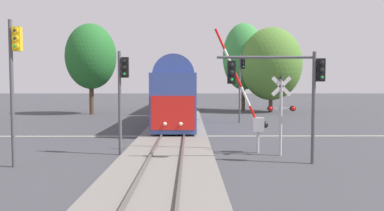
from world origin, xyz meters
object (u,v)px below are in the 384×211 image
(commuter_train, at_px, (180,90))
(traffic_signal_far_side, at_px, (241,77))
(traffic_signal_near_left, at_px, (14,69))
(oak_far_right, at_px, (271,64))
(elm_centre_background, at_px, (244,57))
(oak_behind_train, at_px, (91,57))
(traffic_signal_median, at_px, (122,86))
(crossing_gate_near, at_px, (254,113))
(traffic_signal_near_right, at_px, (285,80))
(crossing_signal_mast, at_px, (281,106))

(commuter_train, xyz_separation_m, traffic_signal_far_side, (5.68, -7.65, 1.32))
(traffic_signal_near_left, height_order, oak_far_right, oak_far_right)
(oak_far_right, bearing_deg, elm_centre_background, 137.38)
(oak_behind_train, distance_m, oak_far_right, 21.62)
(traffic_signal_median, height_order, oak_behind_train, oak_behind_train)
(crossing_gate_near, height_order, oak_far_right, oak_far_right)
(commuter_train, height_order, oak_behind_train, oak_behind_train)
(traffic_signal_far_side, xyz_separation_m, elm_centre_background, (2.43, 15.39, 2.94))
(traffic_signal_near_right, relative_size, traffic_signal_near_left, 0.80)
(crossing_gate_near, distance_m, crossing_signal_mast, 1.49)
(traffic_signal_near_left, distance_m, oak_far_right, 35.08)
(oak_far_right, bearing_deg, crossing_gate_near, -104.06)
(oak_far_right, bearing_deg, traffic_signal_near_left, -119.73)
(crossing_gate_near, bearing_deg, crossing_signal_mast, -32.65)
(traffic_signal_near_left, distance_m, traffic_signal_median, 4.89)
(traffic_signal_far_side, distance_m, oak_behind_train, 18.85)
(traffic_signal_median, bearing_deg, traffic_signal_near_left, -145.91)
(traffic_signal_near_right, height_order, oak_behind_train, oak_behind_train)
(commuter_train, distance_m, traffic_signal_median, 22.85)
(traffic_signal_near_right, bearing_deg, commuter_train, 101.85)
(traffic_signal_near_left, bearing_deg, crossing_signal_mast, 11.66)
(crossing_gate_near, height_order, traffic_signal_far_side, crossing_gate_near)
(commuter_train, bearing_deg, oak_behind_train, 168.80)
(oak_behind_train, bearing_deg, traffic_signal_near_left, -81.66)
(crossing_signal_mast, bearing_deg, oak_behind_train, 122.23)
(crossing_signal_mast, bearing_deg, traffic_signal_far_side, 89.34)
(commuter_train, distance_m, traffic_signal_near_left, 26.24)
(crossing_signal_mast, bearing_deg, oak_far_right, 78.67)
(commuter_train, height_order, traffic_signal_near_right, commuter_train)
(crossing_signal_mast, relative_size, traffic_signal_far_side, 0.65)
(commuter_train, xyz_separation_m, elm_centre_background, (8.11, 7.74, 4.26))
(crossing_signal_mast, xyz_separation_m, traffic_signal_far_side, (0.18, 15.37, 1.68))
(elm_centre_background, bearing_deg, commuter_train, -136.32)
(commuter_train, xyz_separation_m, traffic_signal_near_left, (-6.26, -25.45, 1.34))
(traffic_signal_near_left, bearing_deg, commuter_train, 76.18)
(commuter_train, relative_size, oak_far_right, 3.67)
(traffic_signal_median, bearing_deg, oak_far_right, 64.25)
(oak_behind_train, bearing_deg, crossing_signal_mast, -57.77)
(traffic_signal_far_side, height_order, traffic_signal_median, traffic_signal_far_side)
(traffic_signal_far_side, height_order, oak_far_right, oak_far_right)
(traffic_signal_median, bearing_deg, traffic_signal_far_side, 62.26)
(oak_far_right, bearing_deg, oak_behind_train, -172.18)
(crossing_signal_mast, height_order, traffic_signal_near_left, traffic_signal_near_left)
(traffic_signal_median, xyz_separation_m, oak_behind_train, (-8.04, 24.77, 3.20))
(crossing_signal_mast, bearing_deg, elm_centre_background, 85.16)
(commuter_train, distance_m, oak_far_right, 12.59)
(crossing_gate_near, distance_m, traffic_signal_far_side, 14.81)
(traffic_signal_median, distance_m, elm_centre_background, 32.39)
(crossing_signal_mast, bearing_deg, traffic_signal_median, 177.90)
(traffic_signal_near_right, height_order, elm_centre_background, elm_centre_background)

